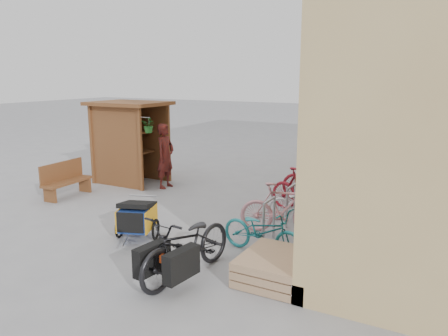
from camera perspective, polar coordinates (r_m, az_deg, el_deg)
The scene contains 17 objects.
ground at distance 9.64m, azimuth -6.96°, elevation -7.17°, with size 80.00×80.00×0.00m, color #959598.
kiosk at distance 13.18m, azimuth -12.51°, elevation 4.78°, with size 2.49×1.65×2.40m.
bike_rack at distance 10.57m, azimuth 10.98°, elevation -2.65°, with size 0.05×5.35×0.86m.
pallet_stack at distance 7.06m, azimuth 6.66°, elevation -12.75°, with size 1.00×1.20×0.40m.
bench at distance 12.22m, azimuth -20.00°, elevation -1.37°, with size 0.54×1.49×0.93m.
shopping_carts at distance 14.26m, azimuth 18.72°, elevation 0.95°, with size 0.54×1.83×0.97m.
child_trailer at distance 8.77m, azimuth -11.30°, elevation -6.25°, with size 0.89×1.37×0.79m.
cargo_bike at distance 6.98m, azimuth -4.87°, elevation -10.10°, with size 0.96×2.14×1.09m.
person_kiosk at distance 12.43m, azimuth -7.67°, elevation 1.57°, with size 0.67×0.44×1.83m, color maroon.
bike_0 at distance 7.90m, azimuth 5.07°, elevation -8.20°, with size 0.58×1.65×0.87m, color #1F787F.
bike_1 at distance 8.91m, azimuth 7.76°, elevation -5.26°, with size 0.49×1.75×1.05m, color pink.
bike_2 at distance 9.72m, azimuth 10.30°, elevation -4.62°, with size 0.53×1.53×0.80m, color silver.
bike_3 at distance 10.22m, azimuth 10.38°, elevation -3.05°, with size 0.50×1.76×1.06m, color maroon.
bike_4 at distance 11.06m, azimuth 12.59°, elevation -2.13°, with size 0.67×1.91×1.01m, color silver.
bike_5 at distance 11.27m, azimuth 11.98°, elevation -1.68°, with size 0.50×1.77×1.06m, color maroon.
bike_6 at distance 12.13m, azimuth 12.89°, elevation -1.18°, with size 0.59×1.68×0.88m, color #1F787F.
bike_7 at distance 12.52m, azimuth 14.82°, elevation -0.82°, with size 0.43×1.51×0.91m, color maroon.
Camera 1 is at (5.36, -7.36, 3.17)m, focal length 35.00 mm.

